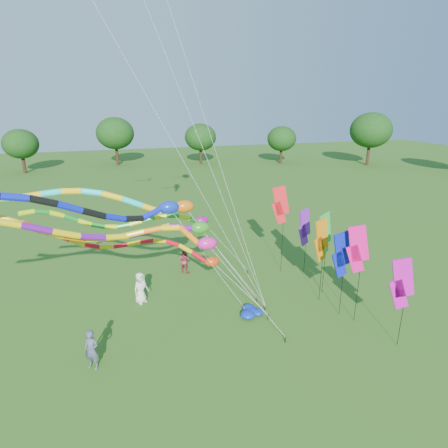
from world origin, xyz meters
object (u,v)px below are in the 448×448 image
object	(u,v)px
tube_kite_red	(138,246)
blue_nylon_heap	(252,312)
person_c	(184,260)
tube_kite_orange	(106,232)
person_b	(91,350)
person_a	(141,288)

from	to	relation	value
tube_kite_red	blue_nylon_heap	size ratio (longest dim) A/B	7.41
person_c	tube_kite_orange	bearing A→B (deg)	103.61
person_b	person_c	distance (m)	9.78
person_a	person_c	xyz separation A→B (m)	(3.10, 3.14, -0.09)
tube_kite_red	tube_kite_orange	size ratio (longest dim) A/B	0.84
tube_kite_red	tube_kite_orange	world-z (taller)	tube_kite_orange
tube_kite_orange	person_a	distance (m)	6.43
tube_kite_orange	person_c	size ratio (longest dim) A/B	8.62
person_b	person_c	size ratio (longest dim) A/B	1.09
person_a	blue_nylon_heap	bearing A→B (deg)	-63.99
blue_nylon_heap	person_a	bearing A→B (deg)	149.54
person_a	person_c	bearing A→B (deg)	11.81
blue_nylon_heap	tube_kite_orange	bearing A→B (deg)	-172.59
blue_nylon_heap	person_b	bearing A→B (deg)	-167.62
person_b	tube_kite_orange	bearing A→B (deg)	72.36
tube_kite_orange	person_a	world-z (taller)	tube_kite_orange
tube_kite_red	person_c	distance (m)	5.87
tube_kite_orange	person_a	size ratio (longest dim) A/B	7.79
tube_kite_red	person_b	distance (m)	5.45
blue_nylon_heap	person_c	xyz separation A→B (m)	(-2.27, 6.30, 0.59)
tube_kite_orange	tube_kite_red	bearing A→B (deg)	78.71
tube_kite_red	person_a	world-z (taller)	tube_kite_red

